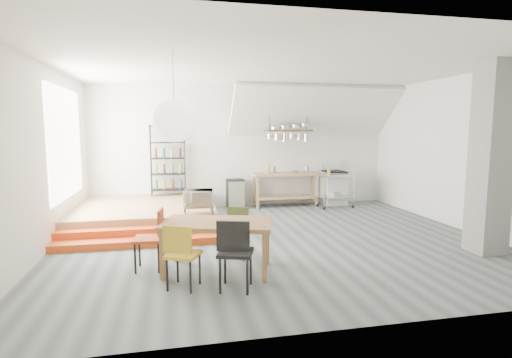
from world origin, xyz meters
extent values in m
plane|color=#4D5859|center=(0.00, 0.00, 0.00)|extent=(8.00, 8.00, 0.00)
cube|color=silver|center=(0.00, 3.50, 1.60)|extent=(8.00, 0.04, 3.20)
cube|color=silver|center=(-4.00, 0.00, 1.60)|extent=(0.04, 7.00, 3.20)
cube|color=silver|center=(4.00, 0.00, 1.60)|extent=(0.04, 7.00, 3.20)
cube|color=white|center=(0.00, 0.00, 3.20)|extent=(8.00, 7.00, 0.02)
cube|color=white|center=(1.80, 2.90, 2.55)|extent=(4.40, 1.44, 1.32)
cube|color=white|center=(-3.98, 1.50, 1.80)|extent=(0.02, 2.50, 2.20)
cube|color=#A47D52|center=(-2.50, 2.00, 0.20)|extent=(3.00, 3.00, 0.40)
cube|color=#D94E19|center=(-2.50, 0.05, 0.07)|extent=(3.00, 0.35, 0.13)
cube|color=#D94E19|center=(-2.50, 0.40, 0.13)|extent=(3.00, 0.35, 0.27)
cube|color=gray|center=(3.30, -1.50, 1.60)|extent=(0.50, 0.50, 3.20)
cube|color=#A47D52|center=(1.10, 3.15, 0.88)|extent=(1.80, 0.60, 0.06)
cube|color=#A47D52|center=(1.10, 3.15, 0.25)|extent=(1.70, 0.55, 0.04)
cube|color=#A47D52|center=(1.92, 3.37, 0.43)|extent=(0.06, 0.06, 0.86)
cube|color=#A47D52|center=(0.28, 3.37, 0.43)|extent=(0.06, 0.06, 0.86)
cube|color=#A47D52|center=(1.92, 2.93, 0.43)|extent=(0.06, 0.06, 0.86)
cube|color=#A47D52|center=(0.28, 2.93, 0.43)|extent=(0.06, 0.06, 0.86)
cube|color=white|center=(2.50, 3.15, 0.45)|extent=(0.60, 0.60, 0.90)
cube|color=black|center=(2.50, 3.15, 0.92)|extent=(0.58, 0.58, 0.03)
cube|color=white|center=(2.50, 3.43, 1.05)|extent=(0.60, 0.05, 0.25)
cylinder|color=black|center=(2.64, 3.29, 0.94)|extent=(0.18, 0.18, 0.02)
cylinder|color=black|center=(2.36, 3.29, 0.94)|extent=(0.18, 0.18, 0.02)
cylinder|color=black|center=(2.64, 3.01, 0.94)|extent=(0.18, 0.18, 0.02)
cylinder|color=black|center=(2.36, 3.01, 0.94)|extent=(0.18, 0.18, 0.02)
cube|color=#432D1A|center=(1.10, 2.95, 2.05)|extent=(1.20, 0.50, 0.05)
cylinder|color=black|center=(0.60, 2.95, 2.62)|extent=(0.02, 0.02, 1.15)
cylinder|color=black|center=(1.60, 2.95, 2.62)|extent=(0.02, 0.02, 1.15)
cylinder|color=silver|center=(0.60, 2.90, 1.91)|extent=(0.16, 0.16, 0.12)
cylinder|color=silver|center=(0.80, 2.90, 1.89)|extent=(0.20, 0.20, 0.16)
cylinder|color=silver|center=(1.00, 2.90, 1.87)|extent=(0.16, 0.16, 0.20)
cylinder|color=silver|center=(1.20, 2.90, 1.91)|extent=(0.20, 0.20, 0.12)
cylinder|color=silver|center=(1.40, 2.90, 1.89)|extent=(0.16, 0.16, 0.16)
cylinder|color=silver|center=(1.60, 2.90, 1.87)|extent=(0.20, 0.20, 0.20)
cylinder|color=black|center=(-1.58, 3.38, 1.30)|extent=(0.02, 0.02, 1.80)
cylinder|color=black|center=(-2.42, 3.38, 1.30)|extent=(0.02, 0.02, 1.80)
cylinder|color=black|center=(-1.58, 3.02, 1.30)|extent=(0.02, 0.02, 1.80)
cylinder|color=black|center=(-2.42, 3.02, 1.30)|extent=(0.02, 0.02, 1.80)
cube|color=black|center=(-2.00, 3.20, 0.55)|extent=(0.88, 0.38, 0.02)
cube|color=black|center=(-2.00, 3.20, 0.95)|extent=(0.88, 0.38, 0.02)
cube|color=black|center=(-2.00, 3.20, 1.35)|extent=(0.88, 0.38, 0.02)
cube|color=black|center=(-2.00, 3.20, 1.75)|extent=(0.88, 0.38, 0.02)
cube|color=black|center=(-2.00, 3.20, 2.15)|extent=(0.88, 0.38, 0.03)
cylinder|color=#3B8937|center=(-2.00, 3.20, 0.69)|extent=(0.07, 0.07, 0.24)
cylinder|color=#9C9A1A|center=(-2.00, 3.20, 1.09)|extent=(0.07, 0.07, 0.24)
cylinder|color=maroon|center=(-2.00, 3.20, 1.49)|extent=(0.07, 0.07, 0.24)
cube|color=#A47D52|center=(-1.40, 0.75, 0.55)|extent=(0.60, 0.40, 0.03)
cylinder|color=black|center=(-1.13, 0.92, 0.47)|extent=(0.02, 0.02, 0.13)
cylinder|color=black|center=(-1.67, 0.92, 0.47)|extent=(0.02, 0.02, 0.13)
cylinder|color=black|center=(-1.13, 0.58, 0.47)|extent=(0.02, 0.02, 0.13)
cylinder|color=black|center=(-1.67, 0.58, 0.47)|extent=(0.02, 0.02, 0.13)
sphere|color=white|center=(-1.85, -1.34, 2.20)|extent=(0.60, 0.60, 0.60)
cube|color=brown|center=(-1.27, -1.50, 0.72)|extent=(1.76, 1.28, 0.06)
cube|color=brown|center=(-0.48, -1.34, 0.35)|extent=(0.09, 0.09, 0.69)
cube|color=brown|center=(-1.85, -0.95, 0.35)|extent=(0.09, 0.09, 0.69)
cube|color=brown|center=(-0.69, -2.06, 0.35)|extent=(0.09, 0.09, 0.69)
cube|color=brown|center=(-2.05, -1.67, 0.35)|extent=(0.09, 0.09, 0.69)
cube|color=gold|center=(-1.77, -2.03, 0.45)|extent=(0.53, 0.53, 0.04)
cube|color=gold|center=(-1.85, -2.19, 0.70)|extent=(0.36, 0.20, 0.35)
cylinder|color=black|center=(-1.99, -2.10, 0.22)|extent=(0.03, 0.03, 0.44)
cylinder|color=black|center=(-1.70, -2.24, 0.22)|extent=(0.03, 0.03, 0.44)
cylinder|color=black|center=(-1.85, -1.81, 0.22)|extent=(0.03, 0.03, 0.44)
cylinder|color=black|center=(-1.56, -1.95, 0.22)|extent=(0.03, 0.03, 0.44)
cube|color=black|center=(-1.11, -2.22, 0.49)|extent=(0.55, 0.55, 0.04)
cube|color=black|center=(-1.17, -2.40, 0.76)|extent=(0.41, 0.17, 0.38)
cylinder|color=black|center=(-1.33, -2.33, 0.24)|extent=(0.03, 0.03, 0.48)
cylinder|color=black|center=(-1.00, -2.44, 0.24)|extent=(0.03, 0.03, 0.48)
cylinder|color=black|center=(-1.22, -2.00, 0.24)|extent=(0.03, 0.03, 0.48)
cylinder|color=black|center=(-0.89, -2.10, 0.24)|extent=(0.03, 0.03, 0.48)
cube|color=#4E5E2C|center=(-0.90, -0.94, 0.42)|extent=(0.48, 0.48, 0.04)
cube|color=#4E5E2C|center=(-0.85, -0.79, 0.65)|extent=(0.34, 0.16, 0.32)
cylinder|color=black|center=(-0.71, -0.85, 0.20)|extent=(0.03, 0.03, 0.41)
cylinder|color=black|center=(-0.99, -0.75, 0.20)|extent=(0.03, 0.03, 0.41)
cylinder|color=black|center=(-0.82, -1.13, 0.20)|extent=(0.03, 0.03, 0.41)
cylinder|color=black|center=(-1.09, -1.03, 0.20)|extent=(0.03, 0.03, 0.41)
cube|color=#AE4218|center=(-2.26, -1.22, 0.47)|extent=(0.46, 0.46, 0.04)
cube|color=#AE4218|center=(-2.08, -1.24, 0.73)|extent=(0.08, 0.40, 0.37)
cylinder|color=black|center=(-2.12, -1.41, 0.23)|extent=(0.03, 0.03, 0.46)
cylinder|color=black|center=(-2.08, -1.07, 0.23)|extent=(0.03, 0.03, 0.46)
cylinder|color=black|center=(-2.45, -1.37, 0.23)|extent=(0.03, 0.03, 0.46)
cylinder|color=black|center=(-2.41, -1.04, 0.23)|extent=(0.03, 0.03, 0.46)
cube|color=silver|center=(2.35, 2.70, 0.88)|extent=(0.92, 0.55, 0.04)
cube|color=silver|center=(2.35, 2.70, 0.30)|extent=(0.92, 0.55, 0.03)
cylinder|color=silver|center=(2.76, 2.94, 0.45)|extent=(0.03, 0.03, 0.86)
sphere|color=black|center=(2.76, 2.94, 0.04)|extent=(0.08, 0.08, 0.08)
cylinder|color=silver|center=(1.92, 2.89, 0.45)|extent=(0.03, 0.03, 0.86)
sphere|color=black|center=(1.92, 2.89, 0.04)|extent=(0.08, 0.08, 0.08)
cylinder|color=silver|center=(2.78, 2.51, 0.45)|extent=(0.03, 0.03, 0.86)
sphere|color=black|center=(2.78, 2.51, 0.04)|extent=(0.08, 0.08, 0.08)
cylinder|color=silver|center=(1.95, 2.46, 0.45)|extent=(0.03, 0.03, 0.86)
sphere|color=black|center=(1.95, 2.46, 0.04)|extent=(0.08, 0.08, 0.08)
cube|color=black|center=(-0.27, 3.20, 0.38)|extent=(0.45, 0.45, 0.76)
imported|color=beige|center=(-1.40, 0.75, 0.72)|extent=(0.61, 0.44, 0.32)
imported|color=silver|center=(1.36, 3.10, 0.94)|extent=(0.25, 0.25, 0.06)
camera|label=1|loc=(-1.88, -7.17, 2.08)|focal=28.00mm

